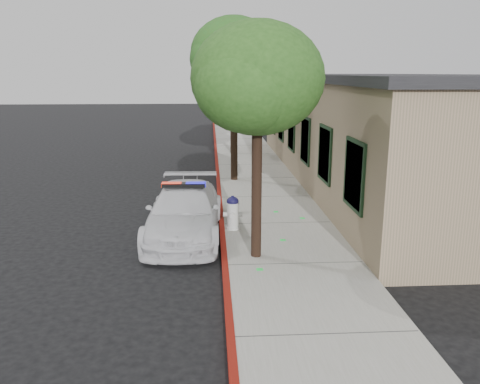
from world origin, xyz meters
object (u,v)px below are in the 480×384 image
object	(u,v)px
police_car	(185,212)
street_tree_near	(258,84)
fire_hydrant	(233,212)
street_tree_far	(233,77)
street_tree_mid	(234,58)
clapboard_building	(382,128)

from	to	relation	value
police_car	street_tree_near	world-z (taller)	street_tree_near
fire_hydrant	police_car	bearing A→B (deg)	-170.44
street_tree_near	street_tree_far	xyz separation A→B (m)	(0.17, 14.94, -0.01)
street_tree_near	police_car	bearing A→B (deg)	132.04
street_tree_mid	police_car	bearing A→B (deg)	-104.52
police_car	clapboard_building	bearing A→B (deg)	42.72
fire_hydrant	street_tree_near	xyz separation A→B (m)	(0.46, -2.03, 3.46)
street_tree_near	street_tree_far	world-z (taller)	street_tree_near
police_car	street_tree_far	xyz separation A→B (m)	(1.93, 12.99, 3.38)
street_tree_mid	clapboard_building	bearing A→B (deg)	1.46
clapboard_building	street_tree_mid	xyz separation A→B (m)	(-5.98, -0.15, 2.73)
street_tree_near	clapboard_building	bearing A→B (deg)	55.28
police_car	street_tree_mid	xyz separation A→B (m)	(1.65, 6.39, 4.17)
street_tree_mid	street_tree_far	distance (m)	6.66
fire_hydrant	street_tree_near	bearing A→B (deg)	-71.23
police_car	street_tree_mid	world-z (taller)	street_tree_mid
street_tree_near	street_tree_far	size ratio (longest dim) A/B	1.01
police_car	street_tree_far	world-z (taller)	street_tree_far
police_car	street_tree_near	distance (m)	4.29
police_car	street_tree_mid	size ratio (longest dim) A/B	0.76
police_car	street_tree_far	distance (m)	13.56
clapboard_building	street_tree_mid	world-z (taller)	street_tree_mid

